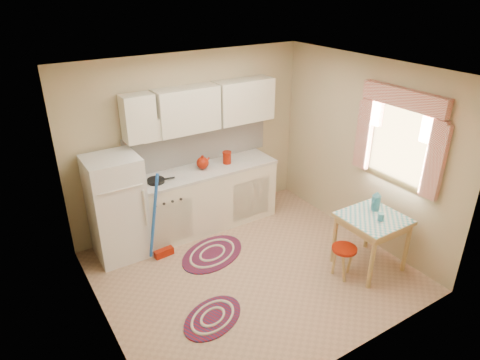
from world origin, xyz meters
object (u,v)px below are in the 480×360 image
Objects in this scene: table at (370,242)px; stool at (343,262)px; base_cabinets at (201,200)px; fridge at (117,208)px.

stool is (-0.43, 0.02, -0.15)m from table.
base_cabinets is at bearing 114.90° from stool.
base_cabinets is (1.23, 0.05, -0.26)m from fridge.
base_cabinets is 2.19m from stool.
base_cabinets is 3.12× the size of table.
fridge is at bearing -177.67° from base_cabinets.
fridge reaches higher than base_cabinets.
table is at bearing -56.02° from base_cabinets.
base_cabinets is 2.41m from table.
fridge is at bearing 138.12° from stool.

